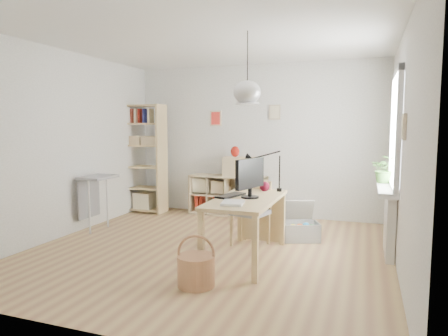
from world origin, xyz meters
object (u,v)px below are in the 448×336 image
(monitor, at_px, (250,176))
(drawer_chest, at_px, (240,167))
(cube_shelf, at_px, (227,198))
(chair, at_px, (253,208))
(storage_chest, at_px, (300,227))
(tall_bookshelf, at_px, (143,154))
(desk, at_px, (247,205))

(monitor, height_order, drawer_chest, monitor)
(cube_shelf, height_order, chair, chair)
(chair, bearing_deg, cube_shelf, 134.44)
(cube_shelf, xyz_separation_m, storage_chest, (1.51, -1.17, -0.13))
(cube_shelf, height_order, monitor, monitor)
(cube_shelf, xyz_separation_m, drawer_chest, (0.26, -0.04, 0.59))
(drawer_chest, bearing_deg, monitor, -75.90)
(tall_bookshelf, xyz_separation_m, monitor, (2.62, -1.94, -0.07))
(desk, distance_m, tall_bookshelf, 3.27)
(desk, xyz_separation_m, cube_shelf, (-1.02, 2.23, -0.36))
(tall_bookshelf, height_order, drawer_chest, tall_bookshelf)
(chair, relative_size, monitor, 1.63)
(cube_shelf, xyz_separation_m, monitor, (1.06, -2.22, 0.72))
(tall_bookshelf, height_order, storage_chest, tall_bookshelf)
(tall_bookshelf, bearing_deg, monitor, -36.46)
(desk, height_order, drawer_chest, drawer_chest)
(tall_bookshelf, xyz_separation_m, storage_chest, (3.07, -0.89, -0.91))
(desk, distance_m, cube_shelf, 2.48)
(cube_shelf, distance_m, monitor, 2.56)
(tall_bookshelf, xyz_separation_m, chair, (2.49, -1.35, -0.59))
(cube_shelf, xyz_separation_m, chair, (0.93, -1.63, 0.20))
(desk, xyz_separation_m, chair, (-0.09, 0.60, -0.16))
(cube_shelf, distance_m, chair, 1.88)
(storage_chest, distance_m, monitor, 1.42)
(desk, distance_m, monitor, 0.36)
(chair, xyz_separation_m, drawer_chest, (-0.67, 1.59, 0.40))
(tall_bookshelf, bearing_deg, cube_shelf, 10.19)
(cube_shelf, bearing_deg, desk, -65.39)
(desk, height_order, storage_chest, desk)
(tall_bookshelf, distance_m, monitor, 3.26)
(chair, distance_m, storage_chest, 0.80)
(chair, relative_size, storage_chest, 1.23)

